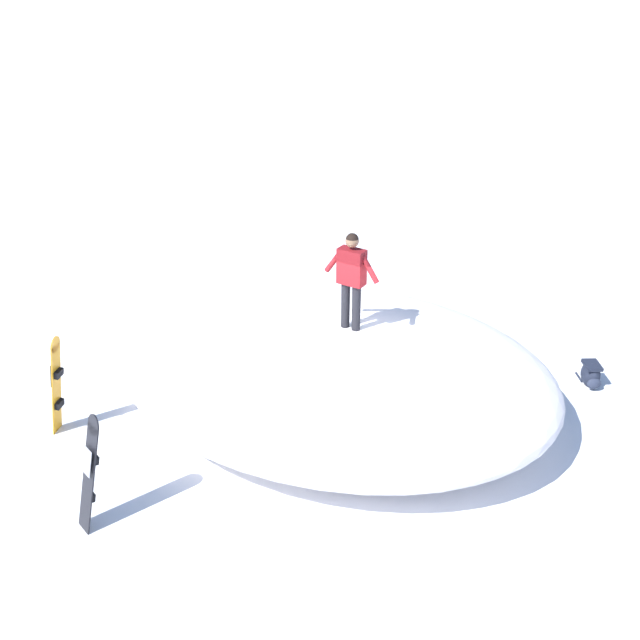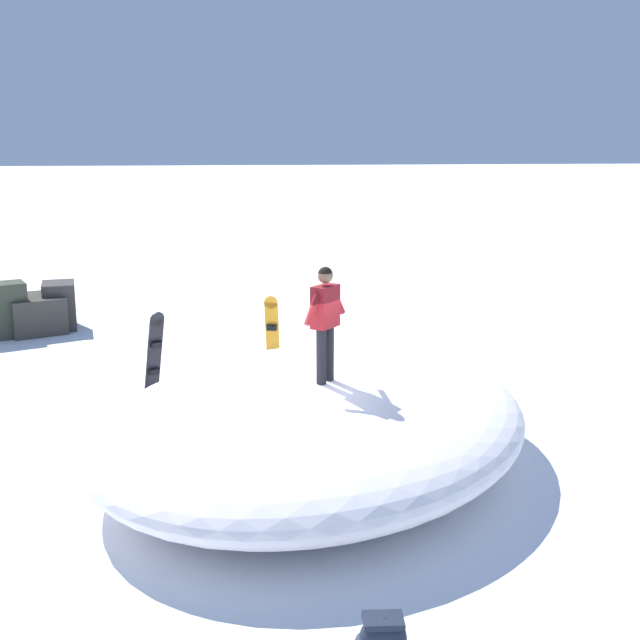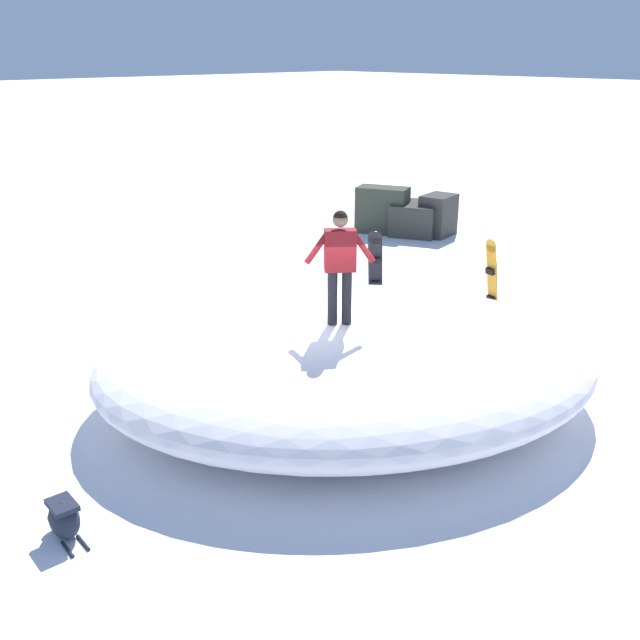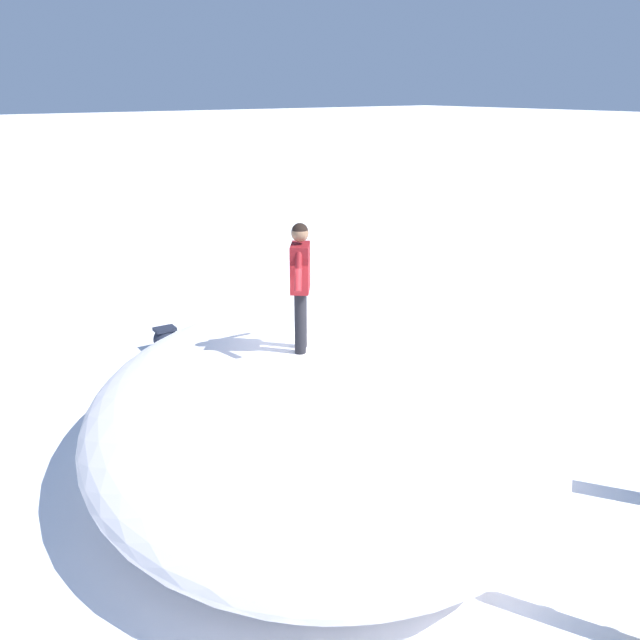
{
  "view_description": "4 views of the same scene",
  "coord_description": "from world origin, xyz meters",
  "px_view_note": "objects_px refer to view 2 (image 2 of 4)",
  "views": [
    {
      "loc": [
        1.43,
        9.86,
        6.82
      ],
      "look_at": [
        0.43,
        -0.51,
        1.6
      ],
      "focal_mm": 41.56,
      "sensor_mm": 36.0,
      "label": 1
    },
    {
      "loc": [
        -10.73,
        0.58,
        4.69
      ],
      "look_at": [
        -0.11,
        -0.59,
        2.24
      ],
      "focal_mm": 45.35,
      "sensor_mm": 36.0,
      "label": 2
    },
    {
      "loc": [
        -6.76,
        -7.3,
        4.99
      ],
      "look_at": [
        -0.26,
        -0.46,
        1.4
      ],
      "focal_mm": 40.18,
      "sensor_mm": 36.0,
      "label": 3
    },
    {
      "loc": [
        6.46,
        -5.16,
        4.5
      ],
      "look_at": [
        0.54,
        -0.82,
        1.96
      ],
      "focal_mm": 37.94,
      "sensor_mm": 36.0,
      "label": 4
    }
  ],
  "objects_px": {
    "snowboarder_standing": "(325,315)",
    "snowboard_secondary_upright": "(272,336)",
    "snowboard_primary_upright": "(155,353)",
    "backpack_near": "(381,638)"
  },
  "relations": [
    {
      "from": "snowboarder_standing",
      "to": "snowboard_secondary_upright",
      "type": "xyz_separation_m",
      "value": [
        4.59,
        0.5,
        -1.43
      ]
    },
    {
      "from": "snowboarder_standing",
      "to": "snowboard_primary_upright",
      "type": "height_order",
      "value": "snowboarder_standing"
    },
    {
      "from": "backpack_near",
      "to": "snowboard_primary_upright",
      "type": "bearing_deg",
      "value": 18.78
    },
    {
      "from": "snowboard_secondary_upright",
      "to": "backpack_near",
      "type": "height_order",
      "value": "snowboard_secondary_upright"
    },
    {
      "from": "snowboard_primary_upright",
      "to": "backpack_near",
      "type": "xyz_separation_m",
      "value": [
        -7.95,
        -2.7,
        -0.62
      ]
    },
    {
      "from": "snowboarder_standing",
      "to": "snowboard_primary_upright",
      "type": "distance_m",
      "value": 4.81
    },
    {
      "from": "snowboarder_standing",
      "to": "backpack_near",
      "type": "xyz_separation_m",
      "value": [
        -4.23,
        -0.02,
        -2.08
      ]
    },
    {
      "from": "snowboard_primary_upright",
      "to": "snowboarder_standing",
      "type": "bearing_deg",
      "value": -144.21
    },
    {
      "from": "backpack_near",
      "to": "snowboard_secondary_upright",
      "type": "bearing_deg",
      "value": 3.38
    },
    {
      "from": "snowboarder_standing",
      "to": "backpack_near",
      "type": "height_order",
      "value": "snowboarder_standing"
    }
  ]
}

